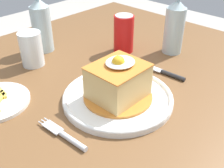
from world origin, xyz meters
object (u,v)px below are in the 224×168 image
Objects in this scene: beer_bottle_clear at (175,23)px; drinking_glass at (32,51)px; main_plate at (118,97)px; fork at (66,136)px; knife at (166,73)px; soda_can at (124,34)px; beer_bottle_clear_far at (41,22)px.

drinking_glass is at bearing 144.81° from beer_bottle_clear.
beer_bottle_clear is (0.33, 0.06, 0.09)m from main_plate.
main_plate is 0.18m from fork.
fork is 0.37m from knife.
beer_bottle_clear_far reaches higher than soda_can.
drinking_glass is (-0.08, -0.06, -0.05)m from beer_bottle_clear_far.
beer_bottle_clear is at bearing 7.85° from fork.
fork is 0.53× the size of beer_bottle_clear_far.
beer_bottle_clear is at bearing -35.19° from drinking_glass.
knife is 0.18m from beer_bottle_clear.
drinking_glass is at bearing 67.60° from fork.
drinking_glass is (-0.23, 0.33, 0.04)m from knife.
knife is at bearing -152.98° from beer_bottle_clear.
soda_can is 0.47× the size of beer_bottle_clear_far.
beer_bottle_clear is (0.14, 0.07, 0.09)m from knife.
main_plate is 0.19m from knife.
beer_bottle_clear is 0.43m from beer_bottle_clear_far.
fork is 0.85× the size of knife.
beer_bottle_clear_far is (-0.29, 0.32, 0.00)m from beer_bottle_clear.
fork is 0.45m from soda_can.
main_plate is 1.67× the size of knife.
main_plate is 1.04× the size of beer_bottle_clear.
main_plate is 1.04× the size of beer_bottle_clear_far.
main_plate is 1.96× the size of fork.
knife is (0.19, -0.02, -0.00)m from main_plate.
fork is at bearing -172.15° from beer_bottle_clear.
beer_bottle_clear_far is at bearing 132.11° from soda_can.
fork is 0.46m from beer_bottle_clear_far.
knife is (0.37, -0.00, 0.00)m from fork.
fork is (-0.18, -0.01, -0.00)m from main_plate.
drinking_glass is (-0.27, 0.14, -0.02)m from soda_can.
beer_bottle_clear is (0.51, 0.07, 0.09)m from fork.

